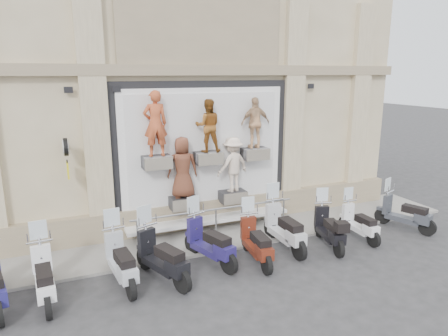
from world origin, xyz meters
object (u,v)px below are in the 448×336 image
Objects in this scene: scooter_d at (161,247)px; scooter_i at (360,216)px; clock_sign_bracket at (66,153)px; scooter_h at (330,220)px; scooter_e at (209,233)px; scooter_g at (285,219)px; guard_rail at (216,223)px; scooter_c at (120,251)px; scooter_f at (256,233)px; scooter_j at (406,206)px; scooter_b at (43,266)px.

scooter_d reaches higher than scooter_i.
clock_sign_bracket is 0.54× the size of scooter_h.
scooter_e is at bearing -171.16° from scooter_h.
scooter_g is at bearing -17.47° from scooter_e.
scooter_c is (-2.98, -1.60, 0.36)m from guard_rail.
scooter_i reaches higher than guard_rail.
scooter_f reaches higher than scooter_i.
guard_rail is at bearing 137.38° from scooter_g.
scooter_g is (2.22, 0.03, 0.04)m from scooter_e.
scooter_j is at bearing -16.36° from guard_rail.
scooter_c is at bearing -66.16° from clock_sign_bracket.
scooter_e is at bearing -0.48° from scooter_b.
scooter_f is 2.31m from scooter_h.
scooter_g reaches higher than scooter_c.
scooter_h is (5.69, -0.16, -0.05)m from scooter_c.
scooter_g reaches higher than scooter_j.
scooter_b is 1.04× the size of scooter_h.
scooter_f is at bearing -176.04° from scooter_i.
scooter_i is (4.61, -0.25, -0.12)m from scooter_e.
guard_rail is 2.67× the size of scooter_j.
scooter_h is at bearing -24.01° from scooter_e.
scooter_b is at bearing 159.33° from scooter_j.
guard_rail is 1.64m from scooter_e.
scooter_e is at bearing -4.96° from scooter_d.
scooter_d reaches higher than guard_rail.
scooter_h is (3.45, -0.35, -0.05)m from scooter_e.
scooter_i is at bearing 159.41° from scooter_j.
clock_sign_bracket is 5.26m from scooter_f.
scooter_e reaches higher than scooter_h.
scooter_d is at bearing -165.09° from scooter_h.
scooter_i is (7.76, -2.13, -2.09)m from clock_sign_bracket.
guard_rail is 2.91× the size of scooter_i.
scooter_h is 2.96m from scooter_j.
scooter_g is 2.40m from scooter_i.
scooter_b is (-4.61, -1.67, 0.34)m from guard_rail.
scooter_h is at bearing -4.99° from scooter_b.
scooter_g reaches higher than scooter_e.
scooter_h is (4.78, 0.03, -0.07)m from scooter_d.
scooter_f is (2.47, -0.01, -0.06)m from scooter_d.
scooter_g is 1.21× the size of scooter_i.
scooter_f is 1.02× the size of scooter_h.
scooter_i is at bearing 19.58° from scooter_h.
scooter_g reaches higher than scooter_b.
clock_sign_bracket is (-3.90, 0.47, 2.34)m from guard_rail.
scooter_e is (3.16, -1.89, -1.98)m from clock_sign_bracket.
scooter_h is at bearing -33.15° from guard_rail.
scooter_h is (2.71, -1.77, 0.31)m from guard_rail.
scooter_j is (4.18, -0.27, -0.09)m from scooter_g.
scooter_e is 1.07× the size of scooter_h.
scooter_j is at bearing -6.17° from scooter_c.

